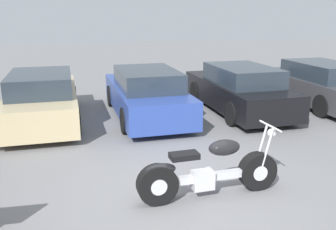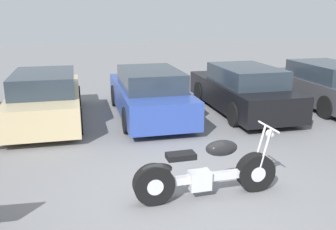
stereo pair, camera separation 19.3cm
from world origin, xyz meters
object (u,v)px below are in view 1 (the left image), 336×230
(parked_car_black, at_px, (238,89))
(parked_car_champagne, at_px, (43,99))
(parked_car_dark_grey, at_px, (318,84))
(motorcycle, at_px, (208,172))
(parked_car_blue, at_px, (146,94))

(parked_car_black, bearing_deg, parked_car_champagne, 177.30)
(parked_car_champagne, distance_m, parked_car_dark_grey, 8.20)
(parked_car_black, bearing_deg, motorcycle, -120.43)
(motorcycle, xyz_separation_m, parked_car_champagne, (-2.68, 5.00, 0.23))
(motorcycle, distance_m, parked_car_blue, 4.85)
(motorcycle, height_order, parked_car_champagne, parked_car_champagne)
(parked_car_blue, bearing_deg, parked_car_champagne, 176.71)
(motorcycle, xyz_separation_m, parked_car_blue, (0.05, 4.84, 0.23))
(motorcycle, bearing_deg, parked_car_dark_grey, 41.08)
(parked_car_black, bearing_deg, parked_car_dark_grey, 1.46)
(parked_car_champagne, height_order, parked_car_black, same)
(parked_car_champagne, xyz_separation_m, parked_car_blue, (2.73, -0.16, 0.00))
(motorcycle, distance_m, parked_car_black, 5.50)
(parked_car_champagne, distance_m, parked_car_blue, 2.74)
(motorcycle, height_order, parked_car_blue, parked_car_blue)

